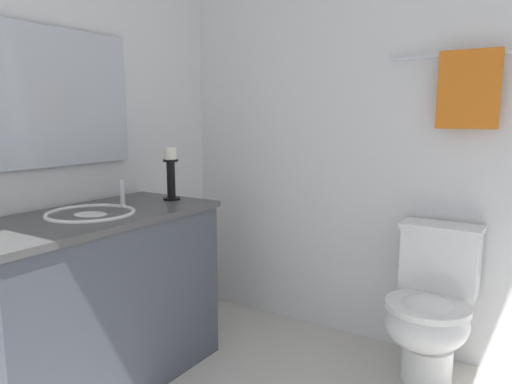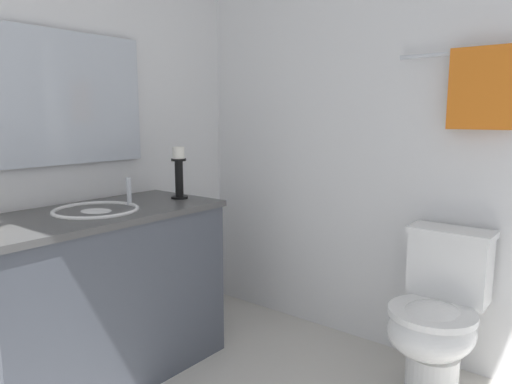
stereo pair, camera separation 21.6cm
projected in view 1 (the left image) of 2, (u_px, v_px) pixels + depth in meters
name	position (u px, v px, depth m)	size (l,w,h in m)	color
wall_back	(374.00, 126.00, 2.58)	(2.45, 0.04, 2.45)	white
wall_left	(48.00, 128.00, 2.27)	(0.04, 2.32, 2.45)	white
vanity_cabinet	(96.00, 301.00, 2.20)	(0.58, 1.19, 0.84)	#474C56
sink_basin	(91.00, 222.00, 2.14)	(0.40, 0.40, 0.24)	white
mirror	(45.00, 97.00, 2.20)	(0.02, 0.96, 0.66)	silver
candle_holder_tall	(171.00, 173.00, 2.48)	(0.09, 0.09, 0.28)	black
toilet	(431.00, 308.00, 2.26)	(0.39, 0.54, 0.75)	white
towel_bar	(472.00, 54.00, 2.22)	(0.02, 0.02, 0.78)	silver
towel_near_vanity	(468.00, 90.00, 2.23)	(0.28, 0.03, 0.37)	orange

